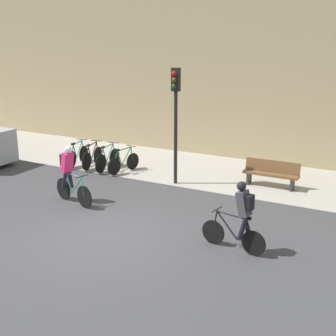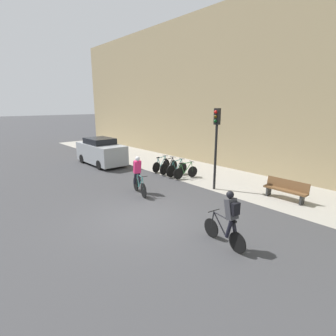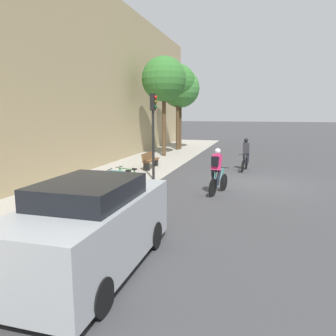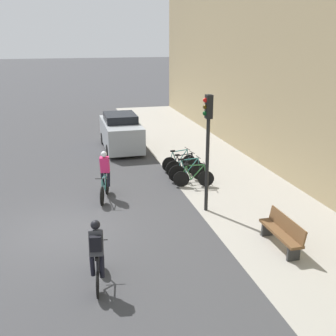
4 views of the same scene
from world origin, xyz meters
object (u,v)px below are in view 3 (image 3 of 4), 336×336
object	(u,v)px
parked_bike_1	(112,189)
parked_car	(93,227)
cyclist_grey	(246,153)
parked_bike_0	(103,194)
cyclist_pink	(217,170)
parked_bike_3	(128,181)
traffic_light_pole	(153,121)
bench	(150,160)
parked_bike_2	(121,184)

from	to	relation	value
parked_bike_1	parked_car	world-z (taller)	parked_car
parked_bike_1	parked_car	xyz separation A→B (m)	(-4.97, -1.95, 0.49)
cyclist_grey	parked_bike_0	bearing A→B (deg)	152.63
parked_bike_0	cyclist_pink	bearing A→B (deg)	-54.23
cyclist_pink	parked_bike_3	xyz separation A→B (m)	(-0.35, 3.50, -0.56)
cyclist_grey	traffic_light_pole	size ratio (longest dim) A/B	0.44
parked_bike_0	traffic_light_pole	distance (m)	5.08
parked_car	parked_bike_0	bearing A→B (deg)	24.66
parked_bike_1	traffic_light_pole	bearing A→B (deg)	-4.62
parked_car	bench	bearing A→B (deg)	13.64
cyclist_pink	parked_car	bearing A→B (deg)	167.10
cyclist_grey	bench	bearing A→B (deg)	98.32
parked_bike_1	parked_bike_3	distance (m)	1.45
cyclist_pink	traffic_light_pole	bearing A→B (deg)	58.18
parked_bike_0	parked_bike_2	xyz separation A→B (m)	(1.45, 0.00, 0.02)
parked_bike_0	bench	xyz separation A→B (m)	(7.53, 0.91, 0.08)
cyclist_pink	parked_bike_1	world-z (taller)	cyclist_pink
traffic_light_pole	parked_bike_1	bearing A→B (deg)	175.38
parked_bike_0	parked_bike_1	world-z (taller)	parked_bike_1
parked_bike_1	bench	bearing A→B (deg)	7.60
cyclist_grey	parked_car	distance (m)	12.76
cyclist_pink	cyclist_grey	xyz separation A→B (m)	(5.77, -0.79, 0.00)
cyclist_grey	bench	world-z (taller)	cyclist_grey
parked_bike_3	parked_bike_2	bearing A→B (deg)	179.94
parked_bike_0	parked_bike_3	distance (m)	2.17
cyclist_grey	parked_bike_1	xyz separation A→B (m)	(-7.57, 4.30, -0.54)
cyclist_pink	cyclist_grey	size ratio (longest dim) A/B	1.02
traffic_light_pole	bench	world-z (taller)	traffic_light_pole
cyclist_grey	parked_bike_3	xyz separation A→B (m)	(-6.13, 4.29, -0.56)
traffic_light_pole	parked_bike_3	bearing A→B (deg)	172.58
parked_bike_0	parked_bike_1	size ratio (longest dim) A/B	0.97
parked_bike_2	bench	world-z (taller)	parked_bike_2
traffic_light_pole	parked_car	xyz separation A→B (m)	(-8.76, -1.65, -1.82)
parked_bike_3	parked_bike_1	bearing A→B (deg)	179.96
cyclist_pink	traffic_light_pole	world-z (taller)	traffic_light_pole
parked_bike_1	parked_bike_2	distance (m)	0.72
parked_bike_3	bench	distance (m)	5.44
parked_bike_1	bench	distance (m)	6.87
parked_bike_1	parked_bike_3	xyz separation A→B (m)	(1.45, -0.00, -0.02)
cyclist_pink	parked_bike_2	bearing A→B (deg)	107.08
cyclist_pink	parked_bike_0	distance (m)	4.35
cyclist_grey	traffic_light_pole	world-z (taller)	traffic_light_pole
parked_bike_2	cyclist_pink	bearing A→B (deg)	-72.92
parked_bike_2	cyclist_grey	bearing A→B (deg)	-32.09
parked_bike_2	parked_bike_3	world-z (taller)	parked_bike_2
traffic_light_pole	parked_car	distance (m)	9.10
bench	parked_car	size ratio (longest dim) A/B	0.44
cyclist_pink	bench	size ratio (longest dim) A/B	0.95
cyclist_pink	parked_bike_3	world-z (taller)	cyclist_pink
parked_bike_2	parked_bike_3	xyz separation A→B (m)	(0.72, -0.00, -0.03)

